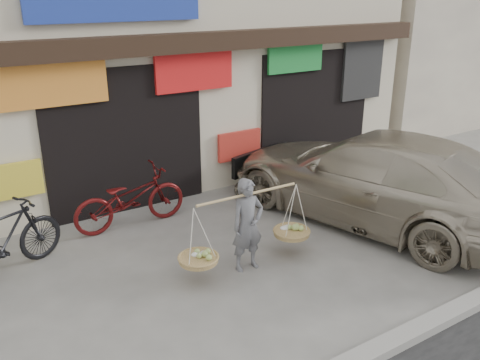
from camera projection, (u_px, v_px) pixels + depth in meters
ground at (224, 295)px, 7.03m from camera, size 70.00×70.00×0.00m
shophouse_block at (70, 14)px, 10.88m from camera, size 14.00×6.32×7.00m
neighbor_east at (448, 11)px, 18.17m from camera, size 12.00×7.00×6.40m
street_vendor at (248, 229)px, 7.49m from camera, size 2.19×0.60×1.43m
bike_1 at (4, 240)px, 7.36m from camera, size 1.91×1.19×1.11m
bike_2 at (130, 198)px, 8.89m from camera, size 2.03×0.73×1.06m
suv at (373, 177)px, 9.09m from camera, size 3.65×5.99×1.62m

